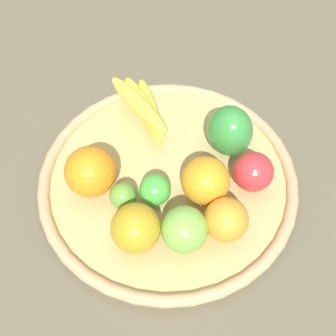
{
  "coord_description": "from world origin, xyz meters",
  "views": [
    {
      "loc": [
        0.37,
        0.16,
        0.64
      ],
      "look_at": [
        0.0,
        0.0,
        0.05
      ],
      "focal_mm": 45.81,
      "sensor_mm": 36.0,
      "label": 1
    }
  ],
  "objects_px": {
    "apple_1": "(253,172)",
    "lime_1": "(123,196)",
    "bell_pepper": "(230,131)",
    "orange_2": "(90,172)",
    "lime_0": "(157,191)",
    "orange_1": "(205,181)",
    "apple_0": "(184,229)",
    "orange_0": "(226,220)",
    "apple_2": "(136,228)",
    "banana_bunch": "(144,108)"
  },
  "relations": [
    {
      "from": "apple_1",
      "to": "lime_1",
      "type": "relative_size",
      "value": 1.51
    },
    {
      "from": "bell_pepper",
      "to": "orange_2",
      "type": "bearing_deg",
      "value": 77.03
    },
    {
      "from": "bell_pepper",
      "to": "lime_0",
      "type": "bearing_deg",
      "value": 98.63
    },
    {
      "from": "lime_1",
      "to": "orange_1",
      "type": "bearing_deg",
      "value": 121.68
    },
    {
      "from": "orange_2",
      "to": "apple_0",
      "type": "relative_size",
      "value": 1.17
    },
    {
      "from": "orange_2",
      "to": "bell_pepper",
      "type": "relative_size",
      "value": 0.89
    },
    {
      "from": "orange_0",
      "to": "apple_2",
      "type": "height_order",
      "value": "apple_2"
    },
    {
      "from": "lime_0",
      "to": "bell_pepper",
      "type": "height_order",
      "value": "bell_pepper"
    },
    {
      "from": "lime_1",
      "to": "banana_bunch",
      "type": "bearing_deg",
      "value": -164.8
    },
    {
      "from": "apple_2",
      "to": "lime_0",
      "type": "bearing_deg",
      "value": -178.48
    },
    {
      "from": "orange_2",
      "to": "apple_2",
      "type": "bearing_deg",
      "value": 62.06
    },
    {
      "from": "lime_0",
      "to": "lime_1",
      "type": "relative_size",
      "value": 1.17
    },
    {
      "from": "orange_2",
      "to": "lime_1",
      "type": "distance_m",
      "value": 0.06
    },
    {
      "from": "apple_2",
      "to": "orange_1",
      "type": "bearing_deg",
      "value": 151.85
    },
    {
      "from": "apple_2",
      "to": "lime_1",
      "type": "bearing_deg",
      "value": -135.35
    },
    {
      "from": "apple_1",
      "to": "orange_1",
      "type": "bearing_deg",
      "value": -51.22
    },
    {
      "from": "apple_2",
      "to": "lime_1",
      "type": "distance_m",
      "value": 0.07
    },
    {
      "from": "orange_1",
      "to": "banana_bunch",
      "type": "bearing_deg",
      "value": -123.81
    },
    {
      "from": "apple_1",
      "to": "apple_0",
      "type": "bearing_deg",
      "value": -23.48
    },
    {
      "from": "orange_2",
      "to": "bell_pepper",
      "type": "distance_m",
      "value": 0.24
    },
    {
      "from": "banana_bunch",
      "to": "apple_2",
      "type": "bearing_deg",
      "value": 23.18
    },
    {
      "from": "apple_0",
      "to": "orange_2",
      "type": "bearing_deg",
      "value": -99.51
    },
    {
      "from": "bell_pepper",
      "to": "apple_0",
      "type": "xyz_separation_m",
      "value": [
        0.2,
        -0.0,
        -0.01
      ]
    },
    {
      "from": "orange_2",
      "to": "lime_0",
      "type": "height_order",
      "value": "orange_2"
    },
    {
      "from": "apple_0",
      "to": "lime_1",
      "type": "xyz_separation_m",
      "value": [
        -0.02,
        -0.11,
        -0.01
      ]
    },
    {
      "from": "orange_2",
      "to": "orange_0",
      "type": "bearing_deg",
      "value": 92.95
    },
    {
      "from": "lime_0",
      "to": "orange_0",
      "type": "bearing_deg",
      "value": 85.97
    },
    {
      "from": "banana_bunch",
      "to": "apple_1",
      "type": "xyz_separation_m",
      "value": [
        0.06,
        0.22,
        0.0
      ]
    },
    {
      "from": "banana_bunch",
      "to": "bell_pepper",
      "type": "relative_size",
      "value": 1.73
    },
    {
      "from": "apple_0",
      "to": "orange_1",
      "type": "distance_m",
      "value": 0.09
    },
    {
      "from": "apple_2",
      "to": "apple_1",
      "type": "bearing_deg",
      "value": 143.2
    },
    {
      "from": "bell_pepper",
      "to": "lime_1",
      "type": "xyz_separation_m",
      "value": [
        0.17,
        -0.12,
        -0.02
      ]
    },
    {
      "from": "orange_0",
      "to": "orange_2",
      "type": "height_order",
      "value": "orange_2"
    },
    {
      "from": "banana_bunch",
      "to": "lime_0",
      "type": "relative_size",
      "value": 3.15
    },
    {
      "from": "apple_1",
      "to": "orange_1",
      "type": "height_order",
      "value": "orange_1"
    },
    {
      "from": "lime_0",
      "to": "orange_1",
      "type": "bearing_deg",
      "value": 121.81
    },
    {
      "from": "orange_1",
      "to": "orange_2",
      "type": "bearing_deg",
      "value": -70.68
    },
    {
      "from": "orange_0",
      "to": "lime_1",
      "type": "distance_m",
      "value": 0.17
    },
    {
      "from": "orange_2",
      "to": "apple_2",
      "type": "height_order",
      "value": "orange_2"
    },
    {
      "from": "orange_1",
      "to": "apple_0",
      "type": "bearing_deg",
      "value": 1.38
    },
    {
      "from": "apple_2",
      "to": "bell_pepper",
      "type": "bearing_deg",
      "value": 163.55
    },
    {
      "from": "orange_2",
      "to": "apple_2",
      "type": "distance_m",
      "value": 0.12
    },
    {
      "from": "banana_bunch",
      "to": "apple_0",
      "type": "relative_size",
      "value": 2.27
    },
    {
      "from": "orange_2",
      "to": "apple_1",
      "type": "bearing_deg",
      "value": 115.27
    },
    {
      "from": "banana_bunch",
      "to": "orange_1",
      "type": "height_order",
      "value": "orange_1"
    },
    {
      "from": "apple_0",
      "to": "lime_1",
      "type": "height_order",
      "value": "apple_0"
    },
    {
      "from": "orange_0",
      "to": "bell_pepper",
      "type": "bearing_deg",
      "value": -161.91
    },
    {
      "from": "apple_1",
      "to": "banana_bunch",
      "type": "bearing_deg",
      "value": -104.17
    },
    {
      "from": "apple_0",
      "to": "lime_1",
      "type": "distance_m",
      "value": 0.12
    },
    {
      "from": "apple_2",
      "to": "orange_0",
      "type": "bearing_deg",
      "value": 120.95
    }
  ]
}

